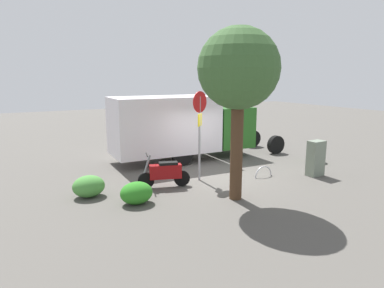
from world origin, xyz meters
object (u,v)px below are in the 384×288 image
at_px(box_truck_near, 184,125).
at_px(motorcycle, 165,173).
at_px(street_tree, 239,71).
at_px(bike_rack_hoop, 263,177).
at_px(stop_sign, 200,122).
at_px(utility_cabinet, 316,158).

xyz_separation_m(box_truck_near, motorcycle, (2.44, 3.30, -1.10)).
bearing_deg(box_truck_near, street_tree, -98.52).
relative_size(box_truck_near, street_tree, 1.60).
distance_m(box_truck_near, bike_rack_hoop, 4.48).
xyz_separation_m(box_truck_near, street_tree, (0.97, 5.40, 2.33)).
height_order(stop_sign, bike_rack_hoop, stop_sign).
bearing_deg(street_tree, box_truck_near, -100.22).
bearing_deg(box_truck_near, motorcycle, -124.86).
relative_size(motorcycle, utility_cabinet, 1.29).
relative_size(stop_sign, street_tree, 0.62).
height_order(street_tree, bike_rack_hoop, street_tree).
relative_size(street_tree, bike_rack_hoop, 6.16).
bearing_deg(motorcycle, street_tree, 141.55).
bearing_deg(box_truck_near, stop_sign, -105.76).
height_order(motorcycle, bike_rack_hoop, motorcycle).
height_order(motorcycle, stop_sign, stop_sign).
bearing_deg(bike_rack_hoop, stop_sign, -18.33).
bearing_deg(utility_cabinet, bike_rack_hoop, -23.89).
xyz_separation_m(street_tree, bike_rack_hoop, (-2.35, -1.45, -3.94)).
xyz_separation_m(stop_sign, utility_cabinet, (-4.24, 1.61, -1.50)).
xyz_separation_m(box_truck_near, bike_rack_hoop, (-1.38, 3.95, -1.62)).
height_order(box_truck_near, street_tree, street_tree).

